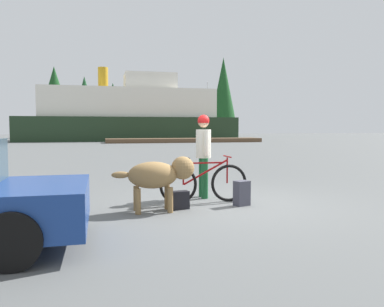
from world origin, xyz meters
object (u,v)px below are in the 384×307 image
handbag_pannier (180,200)px  dog (159,175)px  ferry_boat (130,116)px  person_cyclist (203,148)px  backpack (242,193)px  sailboat_moored (207,135)px  bicycle (203,183)px

handbag_pannier → dog: bearing=-165.4°
ferry_boat → person_cyclist: bearing=-92.1°
backpack → sailboat_moored: 42.53m
person_cyclist → dog: 1.62m
backpack → handbag_pannier: size_ratio=1.45×
dog → backpack: 1.67m
person_cyclist → dog: (-1.12, -1.10, -0.41)m
ferry_boat → dog: bearing=-93.7°
bicycle → handbag_pannier: bearing=-141.9°
bicycle → dog: (-0.97, -0.55, 0.25)m
handbag_pannier → bicycle: bearing=38.1°
person_cyclist → sailboat_moored: 41.72m
bicycle → backpack: size_ratio=3.76×
bicycle → sailboat_moored: (11.77, 40.61, 0.08)m
backpack → ferry_boat: ferry_boat is taller
person_cyclist → handbag_pannier: size_ratio=5.33×
dog → handbag_pannier: (0.40, 0.10, -0.49)m
ferry_boat → sailboat_moored: (10.30, 3.59, -2.35)m
bicycle → person_cyclist: person_cyclist is taller
person_cyclist → handbag_pannier: 1.53m
backpack → ferry_boat: size_ratio=0.02×
person_cyclist → backpack: (0.50, -0.98, -0.83)m
person_cyclist → bicycle: bearing=-105.3°
ferry_boat → sailboat_moored: size_ratio=3.20×
person_cyclist → ferry_boat: (1.32, 36.47, 1.77)m
sailboat_moored → handbag_pannier: bearing=-106.7°
bicycle → dog: 1.15m
bicycle → dog: size_ratio=1.22×
sailboat_moored → ferry_boat: bearing=-160.8°
handbag_pannier → sailboat_moored: sailboat_moored is taller
handbag_pannier → ferry_boat: ferry_boat is taller
dog → ferry_boat: 37.72m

